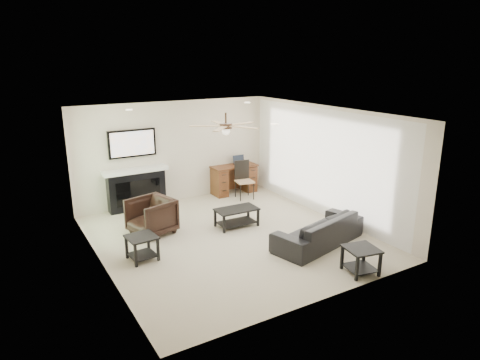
# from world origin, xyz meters

# --- Properties ---
(room_shell) EXTENTS (5.50, 5.54, 2.52)m
(room_shell) POSITION_xyz_m (0.19, 0.08, 1.68)
(room_shell) COLOR #BBAD96
(room_shell) RESTS_ON ground
(sofa) EXTENTS (2.13, 1.22, 0.58)m
(sofa) POSITION_xyz_m (1.32, -1.18, 0.29)
(sofa) COLOR black
(sofa) RESTS_ON ground
(armchair) EXTENTS (1.01, 0.99, 0.75)m
(armchair) POSITION_xyz_m (-1.28, 0.97, 0.38)
(armchair) COLOR black
(armchair) RESTS_ON ground
(coffee_table) EXTENTS (0.91, 0.53, 0.40)m
(coffee_table) POSITION_xyz_m (0.42, 0.42, 0.20)
(coffee_table) COLOR black
(coffee_table) RESTS_ON ground
(end_table_near) EXTENTS (0.61, 0.61, 0.45)m
(end_table_near) POSITION_xyz_m (1.17, -2.43, 0.23)
(end_table_near) COLOR black
(end_table_near) RESTS_ON ground
(end_table_left) EXTENTS (0.54, 0.54, 0.45)m
(end_table_left) POSITION_xyz_m (-1.83, -0.08, 0.23)
(end_table_left) COLOR black
(end_table_left) RESTS_ON ground
(fireplace_unit) EXTENTS (1.52, 0.34, 1.91)m
(fireplace_unit) POSITION_xyz_m (-1.06, 2.58, 0.95)
(fireplace_unit) COLOR black
(fireplace_unit) RESTS_ON ground
(desk) EXTENTS (1.22, 0.56, 0.76)m
(desk) POSITION_xyz_m (1.55, 2.51, 0.38)
(desk) COLOR #431E10
(desk) RESTS_ON ground
(desk_chair) EXTENTS (0.49, 0.50, 0.97)m
(desk_chair) POSITION_xyz_m (1.55, 1.96, 0.48)
(desk_chair) COLOR black
(desk_chair) RESTS_ON ground
(laptop) EXTENTS (0.33, 0.24, 0.23)m
(laptop) POSITION_xyz_m (1.75, 2.49, 0.88)
(laptop) COLOR black
(laptop) RESTS_ON desk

